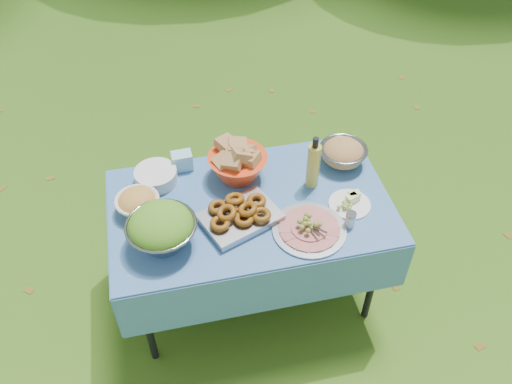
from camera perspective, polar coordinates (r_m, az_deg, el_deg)
ground at (r=3.41m, az=-0.48°, el=-10.24°), size 80.00×80.00×0.00m
picnic_table at (r=3.10m, az=-0.52°, el=-6.23°), size 1.46×0.86×0.76m
salad_bowl at (r=2.60m, az=-9.93°, el=-3.79°), size 0.38×0.38×0.22m
pasta_bowl_white at (r=2.81m, az=-12.38°, el=-1.07°), size 0.24×0.24×0.12m
plate_stack at (r=2.97m, az=-10.49°, el=1.66°), size 0.25×0.25×0.08m
wipes_box at (r=3.02m, az=-7.79°, el=3.28°), size 0.11×0.08×0.10m
sanitizer_bottle at (r=3.03m, az=-3.28°, el=4.74°), size 0.07×0.07×0.16m
bread_bowl at (r=2.90m, az=-1.94°, el=3.25°), size 0.37×0.37×0.21m
pasta_bowl_steel at (r=3.05m, az=9.15°, el=4.11°), size 0.30×0.30×0.14m
fried_tray at (r=2.71m, az=-1.69°, el=-2.40°), size 0.44×0.38×0.09m
charcuterie_platter at (r=2.68m, az=5.68°, el=-3.48°), size 0.48×0.48×0.08m
oil_bottle at (r=2.84m, az=6.09°, el=3.16°), size 0.09×0.09×0.32m
cheese_plate at (r=2.84m, az=9.88°, el=-0.93°), size 0.25×0.25×0.06m
shaker at (r=2.73m, az=9.91°, el=-2.85°), size 0.07×0.07×0.08m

